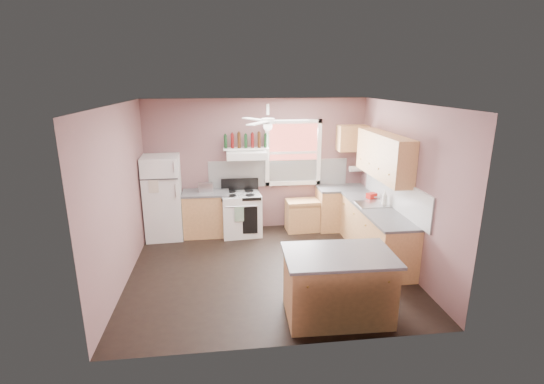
{
  "coord_description": "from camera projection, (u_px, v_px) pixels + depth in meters",
  "views": [
    {
      "loc": [
        -0.68,
        -5.94,
        3.04
      ],
      "look_at": [
        0.1,
        0.3,
        1.25
      ],
      "focal_mm": 26.0,
      "sensor_mm": 36.0,
      "label": 1
    }
  ],
  "objects": [
    {
      "name": "base_cabinet_right",
      "position": [
        375.0,
        233.0,
        6.99
      ],
      "size": [
        0.6,
        2.2,
        0.86
      ],
      "primitive_type": "cube",
      "color": "#AB7947",
      "rests_on": "floor"
    },
    {
      "name": "counter_left",
      "position": [
        206.0,
        193.0,
        7.84
      ],
      "size": [
        0.92,
        0.62,
        0.04
      ],
      "primitive_type": "cube",
      "color": "#4E4E51",
      "rests_on": "base_cabinet_left"
    },
    {
      "name": "paper_towel",
      "position": [
        356.0,
        169.0,
        8.27
      ],
      "size": [
        0.26,
        0.12,
        0.12
      ],
      "primitive_type": "cylinder",
      "rotation": [
        0.0,
        1.57,
        0.0
      ],
      "color": "white",
      "rests_on": "wall_back"
    },
    {
      "name": "range_hood",
      "position": [
        246.0,
        155.0,
        7.79
      ],
      "size": [
        0.78,
        0.5,
        0.14
      ],
      "primitive_type": "cube",
      "color": "white",
      "rests_on": "wall_back"
    },
    {
      "name": "island_top",
      "position": [
        339.0,
        255.0,
        5.04
      ],
      "size": [
        1.44,
        0.96,
        0.04
      ],
      "primitive_type": "cube",
      "rotation": [
        0.0,
        0.0,
        -0.03
      ],
      "color": "#4E4E51",
      "rests_on": "island"
    },
    {
      "name": "wall_back",
      "position": [
        257.0,
        165.0,
        8.15
      ],
      "size": [
        4.5,
        0.05,
        2.7
      ],
      "primitive_type": "cube",
      "color": "#765252",
      "rests_on": "ground"
    },
    {
      "name": "ceiling_fan_hub",
      "position": [
        268.0,
        121.0,
        5.92
      ],
      "size": [
        0.2,
        0.2,
        0.08
      ],
      "primitive_type": "cylinder",
      "color": "white",
      "rests_on": "ceiling"
    },
    {
      "name": "red_caddy",
      "position": [
        372.0,
        196.0,
        7.39
      ],
      "size": [
        0.21,
        0.18,
        0.1
      ],
      "primitive_type": "cube",
      "rotation": [
        0.0,
        0.0,
        0.37
      ],
      "color": "red",
      "rests_on": "counter_right"
    },
    {
      "name": "toaster",
      "position": [
        206.0,
        187.0,
        7.82
      ],
      "size": [
        0.29,
        0.19,
        0.18
      ],
      "primitive_type": "cube",
      "rotation": [
        0.0,
        0.0,
        0.1
      ],
      "color": "silver",
      "rests_on": "counter_left"
    },
    {
      "name": "ceiling",
      "position": [
        268.0,
        104.0,
        5.85
      ],
      "size": [
        4.5,
        4.5,
        0.0
      ],
      "primitive_type": "plane",
      "color": "white",
      "rests_on": "ground"
    },
    {
      "name": "refrigerator",
      "position": [
        163.0,
        198.0,
        7.71
      ],
      "size": [
        0.73,
        0.72,
        1.65
      ],
      "primitive_type": "cube",
      "rotation": [
        0.0,
        0.0,
        0.05
      ],
      "color": "white",
      "rests_on": "floor"
    },
    {
      "name": "window_view",
      "position": [
        293.0,
        153.0,
        8.13
      ],
      "size": [
        1.0,
        0.02,
        1.2
      ],
      "primitive_type": "cube",
      "color": "maroon",
      "rests_on": "wall_back"
    },
    {
      "name": "wall_right",
      "position": [
        405.0,
        187.0,
        6.49
      ],
      "size": [
        0.05,
        4.0,
        2.7
      ],
      "primitive_type": "cube",
      "color": "#765252",
      "rests_on": "ground"
    },
    {
      "name": "wine_bottles",
      "position": [
        246.0,
        141.0,
        7.83
      ],
      "size": [
        0.86,
        0.06,
        0.31
      ],
      "color": "#143819",
      "rests_on": "bottle_shelf"
    },
    {
      "name": "window_frame",
      "position": [
        293.0,
        153.0,
        8.1
      ],
      "size": [
        1.16,
        0.07,
        1.36
      ],
      "primitive_type": "cube",
      "color": "white",
      "rests_on": "wall_back"
    },
    {
      "name": "upper_cabinet_corner",
      "position": [
        352.0,
        138.0,
        8.05
      ],
      "size": [
        0.6,
        0.33,
        0.52
      ],
      "primitive_type": "cube",
      "color": "#AB7947",
      "rests_on": "wall_back"
    },
    {
      "name": "cart",
      "position": [
        302.0,
        215.0,
        8.2
      ],
      "size": [
        0.67,
        0.46,
        0.66
      ],
      "primitive_type": "cube",
      "rotation": [
        0.0,
        0.0,
        0.04
      ],
      "color": "#AB7947",
      "rests_on": "floor"
    },
    {
      "name": "wall_left",
      "position": [
        119.0,
        196.0,
        5.94
      ],
      "size": [
        0.05,
        4.0,
        2.7
      ],
      "primitive_type": "cube",
      "color": "#765252",
      "rests_on": "ground"
    },
    {
      "name": "stove",
      "position": [
        241.0,
        214.0,
        7.97
      ],
      "size": [
        0.82,
        0.7,
        0.86
      ],
      "primitive_type": "cube",
      "rotation": [
        0.0,
        0.0,
        0.08
      ],
      "color": "white",
      "rests_on": "floor"
    },
    {
      "name": "backsplash_right",
      "position": [
        394.0,
        192.0,
        6.82
      ],
      "size": [
        0.03,
        2.6,
        0.55
      ],
      "primitive_type": "cube",
      "color": "white",
      "rests_on": "wall_right"
    },
    {
      "name": "base_cabinet_corner",
      "position": [
        341.0,
        209.0,
        8.3
      ],
      "size": [
        1.0,
        0.6,
        0.86
      ],
      "primitive_type": "cube",
      "color": "#AB7947",
      "rests_on": "floor"
    },
    {
      "name": "floor",
      "position": [
        268.0,
        269.0,
        6.59
      ],
      "size": [
        4.5,
        4.5,
        0.0
      ],
      "primitive_type": "plane",
      "color": "black",
      "rests_on": "ground"
    },
    {
      "name": "soap_bottle",
      "position": [
        385.0,
        198.0,
        6.96
      ],
      "size": [
        0.12,
        0.12,
        0.27
      ],
      "primitive_type": "imported",
      "rotation": [
        0.0,
        0.0,
        6.07
      ],
      "color": "silver",
      "rests_on": "counter_right"
    },
    {
      "name": "counter_corner",
      "position": [
        342.0,
        188.0,
        8.18
      ],
      "size": [
        1.02,
        0.62,
        0.04
      ],
      "primitive_type": "cube",
      "color": "#4E4E51",
      "rests_on": "base_cabinet_corner"
    },
    {
      "name": "base_cabinet_left",
      "position": [
        207.0,
        214.0,
        7.96
      ],
      "size": [
        0.9,
        0.6,
        0.86
      ],
      "primitive_type": "cube",
      "color": "#AB7947",
      "rests_on": "floor"
    },
    {
      "name": "faucet",
      "position": [
        381.0,
        200.0,
        7.05
      ],
      "size": [
        0.03,
        0.03,
        0.14
      ],
      "primitive_type": "cylinder",
      "color": "silver",
      "rests_on": "sink"
    },
    {
      "name": "backsplash_back",
      "position": [
        279.0,
        173.0,
        8.21
      ],
      "size": [
        2.9,
        0.03,
        0.55
      ],
      "primitive_type": "cube",
      "color": "white",
      "rests_on": "wall_back"
    },
    {
      "name": "island",
      "position": [
        338.0,
        287.0,
        5.17
      ],
      "size": [
        1.36,
        0.88,
        0.86
      ],
      "primitive_type": "cube",
      "rotation": [
        0.0,
        0.0,
        -0.03
      ],
      "color": "#AB7947",
      "rests_on": "floor"
    },
    {
      "name": "counter_right",
      "position": [
        376.0,
        209.0,
        6.86
      ],
      "size": [
        0.62,
        2.22,
        0.04
      ],
      "primitive_type": "cube",
      "color": "#4E4E51",
      "rests_on": "base_cabinet_right"
    },
    {
      "name": "sink",
      "position": [
        372.0,
        205.0,
        7.05
      ],
      "size": [
        0.55,
        0.45,
        0.03
      ],
      "primitive_type": "cube",
      "color": "silver",
      "rests_on": "counter_right"
    },
    {
      "name": "upper_cabinet_right",
      "position": [
        384.0,
        156.0,
        6.83
      ],
      "size": [
        0.33,
        1.8,
        0.76
      ],
      "primitive_type": "cube",
      "color": "#AB7947",
      "rests_on": "wall_right"
    },
    {
      "name": "bottle_shelf",
      "position": [
        246.0,
        149.0,
        7.87
      ],
      "size": [
        0.9,
        0.26,
        0.03
      ],
      "primitive_type": "cube",
      "color": "white",
      "rests_on": "range_hood"
    }
  ]
}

